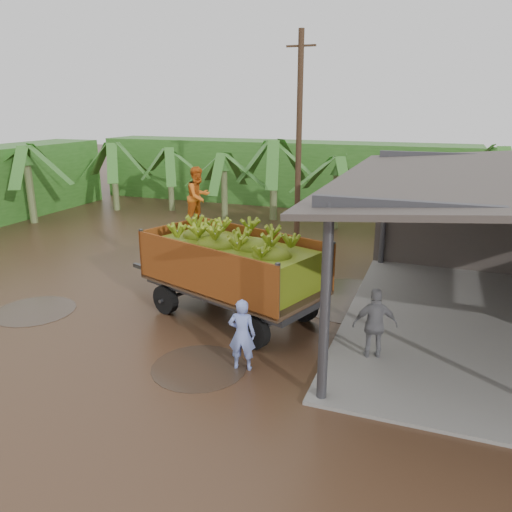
{
  "coord_description": "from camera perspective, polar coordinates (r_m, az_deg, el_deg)",
  "views": [
    {
      "loc": [
        7.12,
        -12.27,
        5.64
      ],
      "look_at": [
        2.55,
        -0.06,
        1.67
      ],
      "focal_mm": 35.0,
      "sensor_mm": 36.0,
      "label": 1
    }
  ],
  "objects": [
    {
      "name": "ground",
      "position": [
        15.26,
        -8.97,
        -4.96
      ],
      "size": [
        100.0,
        100.0,
        0.0
      ],
      "primitive_type": "plane",
      "color": "black",
      "rests_on": "ground"
    },
    {
      "name": "hedge_north",
      "position": [
        29.95,
        2.63,
        9.56
      ],
      "size": [
        22.0,
        3.0,
        3.6
      ],
      "primitive_type": "cube",
      "color": "#2D661E",
      "rests_on": "ground"
    },
    {
      "name": "man_grey",
      "position": [
        11.69,
        13.45,
        -7.65
      ],
      "size": [
        1.09,
        0.72,
        1.73
      ],
      "primitive_type": "imported",
      "rotation": [
        0.0,
        0.0,
        3.46
      ],
      "color": "slate",
      "rests_on": "ground"
    },
    {
      "name": "banana_trailer",
      "position": [
        13.44,
        -2.76,
        -1.05
      ],
      "size": [
        6.87,
        3.88,
        3.98
      ],
      "rotation": [
        0.0,
        0.0,
        -0.34
      ],
      "color": "#AE5418",
      "rests_on": "ground"
    },
    {
      "name": "banana_plants",
      "position": [
        22.56,
        -14.08,
        6.89
      ],
      "size": [
        24.9,
        21.19,
        4.23
      ],
      "color": "#2D661E",
      "rests_on": "ground"
    },
    {
      "name": "man_blue",
      "position": [
        11.02,
        -1.61,
        -8.97
      ],
      "size": [
        0.66,
        0.5,
        1.65
      ],
      "primitive_type": "imported",
      "rotation": [
        0.0,
        0.0,
        3.33
      ],
      "color": "#798EDD",
      "rests_on": "ground"
    },
    {
      "name": "utility_pole",
      "position": [
        21.08,
        4.92,
        13.2
      ],
      "size": [
        1.2,
        0.24,
        8.46
      ],
      "color": "#47301E",
      "rests_on": "ground"
    }
  ]
}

